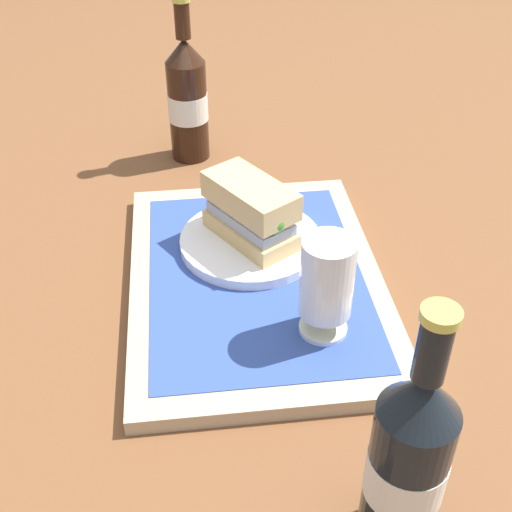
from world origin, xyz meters
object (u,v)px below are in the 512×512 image
plate (247,242)px  beer_glass (327,283)px  beer_bottle (408,462)px  sandwich (248,212)px  second_bottle (187,99)px

plate → beer_glass: (0.17, 0.07, 0.06)m
plate → beer_bottle: 0.43m
plate → beer_bottle: (0.42, 0.08, 0.08)m
sandwich → second_bottle: size_ratio=0.54×
beer_glass → second_bottle: bearing=-164.4°
second_bottle → beer_bottle: bearing=11.6°
beer_glass → plate: bearing=-158.2°
plate → beer_glass: bearing=21.8°
beer_glass → beer_bottle: beer_bottle is taller
beer_glass → second_bottle: size_ratio=0.47×
beer_bottle → second_bottle: bearing=-168.4°
sandwich → beer_glass: bearing=-10.9°
beer_glass → beer_bottle: 0.24m
sandwich → beer_bottle: beer_bottle is taller
sandwich → beer_bottle: bearing=-21.3°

